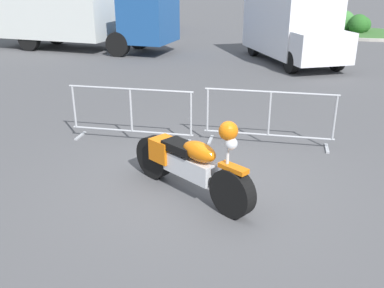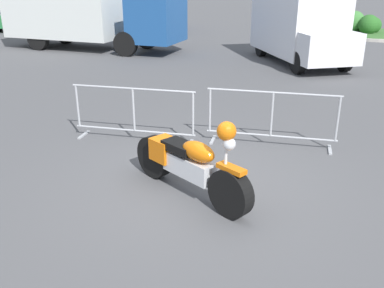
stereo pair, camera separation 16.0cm
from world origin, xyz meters
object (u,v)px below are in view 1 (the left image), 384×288
Objects in this scene: motorcycle at (190,163)px; parked_car_silver at (55,16)px; parked_car_blue at (151,17)px; parked_car_black at (101,17)px; pedestrian at (144,23)px; crowd_barrier_near at (131,114)px; box_truck at (75,10)px; delivery_van at (291,27)px; crowd_barrier_far at (269,117)px; parked_car_green at (8,17)px.

parked_car_silver is at bearing 157.71° from motorcycle.
parked_car_black is at bearing 91.08° from parked_car_blue.
pedestrian is (3.27, -4.24, 0.16)m from parked_car_black.
box_truck is at bearing 113.76° from crowd_barrier_near.
box_truck is 7.43m from parked_car_silver.
delivery_van is at bearing 64.05° from crowd_barrier_near.
crowd_barrier_far is 0.53× the size of parked_car_blue.
crowd_barrier_far is 0.46× the size of delivery_van.
delivery_van is at bearing -130.08° from parked_car_silver.
parked_car_blue is at bearing 16.73° from pedestrian.
crowd_barrier_near is 2.65m from crowd_barrier_far.
crowd_barrier_near is at bearing -167.58° from parked_car_black.
parked_car_blue is at bearing -161.13° from delivery_van.
parked_car_green is 2.56× the size of pedestrian.
crowd_barrier_near is at bearing -176.72° from parked_car_blue.
parked_car_green is 5.57m from parked_car_black.
parked_car_green is 2.79m from parked_car_silver.
parked_car_silver reaches higher than parked_car_blue.
box_truck reaches higher than motorcycle.
parked_car_black reaches higher than crowd_barrier_near.
crowd_barrier_near is at bearing -152.48° from parked_car_green.
crowd_barrier_near is 1.00× the size of crowd_barrier_far.
parked_car_blue is at bearing 98.50° from crowd_barrier_near.
delivery_van is 1.16× the size of parked_car_blue.
box_truck is 4.74× the size of pedestrian.
parked_car_blue is at bearing 106.93° from crowd_barrier_far.
box_truck is 1.72× the size of parked_car_silver.
crowd_barrier_near and crowd_barrier_far have the same top height.
crowd_barrier_near is at bearing 180.00° from crowd_barrier_far.
pedestrian is (6.05, -4.47, 0.14)m from parked_car_silver.
motorcycle is at bearing -165.78° from parked_car_black.
parked_car_green is at bearing 164.10° from motorcycle.
parked_car_black reaches higher than parked_car_green.
parked_car_black is (-6.66, 18.88, 0.25)m from motorcycle.
delivery_van is at bearing 1.31° from box_truck.
pedestrian reaches higher than parked_car_black.
box_truck reaches higher than parked_car_green.
parked_car_black is at bearing 115.45° from crowd_barrier_far.
pedestrian is (8.84, -4.42, 0.20)m from parked_car_green.
parked_car_blue is (2.78, 0.31, 0.01)m from parked_car_black.
delivery_van is 14.94m from parked_car_silver.
box_truck reaches higher than parked_car_silver.
crowd_barrier_far is at bearing -146.59° from parked_car_green.
parked_car_silver is 5.57m from parked_car_blue.
parked_car_black is (5.57, -0.18, 0.04)m from parked_car_green.
parked_car_blue is at bearing -88.92° from parked_car_black.
delivery_van reaches higher than parked_car_green.
crowd_barrier_far is 21.72m from parked_car_green.
crowd_barrier_near is 1.45× the size of pedestrian.
motorcycle is at bearing -173.79° from parked_car_blue.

